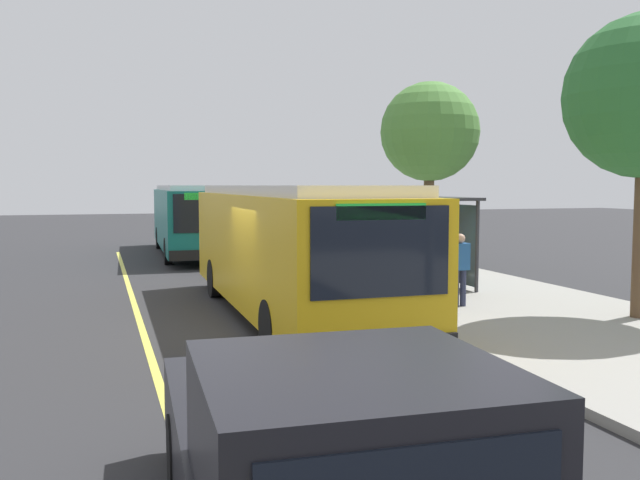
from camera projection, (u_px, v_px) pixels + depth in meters
ground_plane at (259, 333)px, 13.58m from camera, size 120.00×120.00×0.00m
sidewalk_curb at (516, 312)px, 15.44m from camera, size 44.00×6.40×0.15m
lane_stripe_center at (146, 340)px, 12.89m from camera, size 36.00×0.14×0.01m
transit_bus_main at (288, 245)px, 15.07m from camera, size 10.91×2.74×2.95m
transit_bus_second at (191, 217)px, 28.75m from camera, size 11.10×2.98×2.95m
pickup_truck at (323, 474)px, 4.92m from camera, size 5.49×2.26×1.85m
bus_shelter at (434, 222)px, 18.94m from camera, size 2.90×1.60×2.48m
waiting_bench at (433, 269)px, 18.86m from camera, size 1.60×0.48×0.95m
route_sign_post at (392, 229)px, 15.60m from camera, size 0.44×0.08×2.80m
pedestrian_commuter at (460, 265)px, 15.66m from camera, size 0.24×0.40×1.69m
street_tree_upstreet at (430, 133)px, 23.46m from camera, size 3.43×3.43×6.37m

